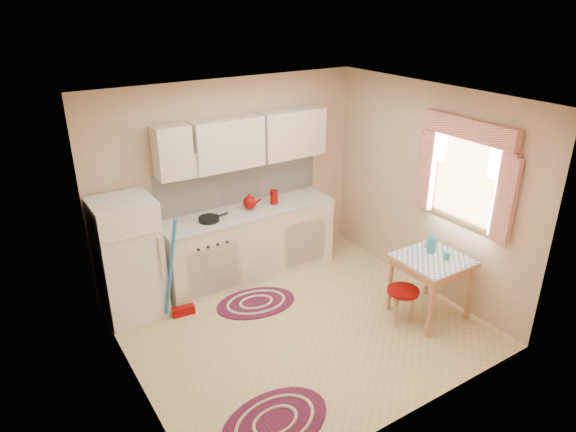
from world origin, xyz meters
The scene contains 14 objects.
room_shell centered at (0.16, 0.24, 1.60)m, with size 3.64×3.60×2.52m.
fridge centered at (-1.46, 1.25, 0.70)m, with size 0.65×0.60×1.40m, color white.
broom centered at (-1.02, 0.90, 0.60)m, with size 0.28×0.12×1.20m, color blue, non-canonical shape.
base_cabinets centered at (0.07, 1.30, 0.44)m, with size 2.25×0.60×0.88m, color beige.
countertop centered at (0.07, 1.30, 0.90)m, with size 2.27×0.62×0.04m, color beige.
frying_pan centered at (-0.48, 1.25, 0.94)m, with size 0.25×0.25×0.05m, color black.
red_kettle centered at (0.10, 1.30, 1.01)m, with size 0.19×0.17×0.19m, color #7D0504, non-canonical shape.
red_canister centered at (0.46, 1.30, 1.00)m, with size 0.10×0.10×0.16m, color #7D0504.
table centered at (1.36, -0.59, 0.36)m, with size 0.72×0.72×0.72m, color tan.
stool centered at (0.99, -0.55, 0.21)m, with size 0.35×0.35×0.42m, color #7D0504.
coffee_pot centered at (1.45, -0.47, 0.85)m, with size 0.13×0.11×0.26m, color teal, non-canonical shape.
mug centered at (1.46, -0.69, 0.77)m, with size 0.08×0.08×0.10m, color teal.
rug_center centered at (-0.20, 0.65, 0.01)m, with size 0.96×0.64×0.02m, color maroon, non-canonical shape.
rug_left centered at (-0.97, -1.06, 0.01)m, with size 1.03×0.69×0.02m, color maroon, non-canonical shape.
Camera 1 is at (-2.67, -3.93, 3.41)m, focal length 32.00 mm.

